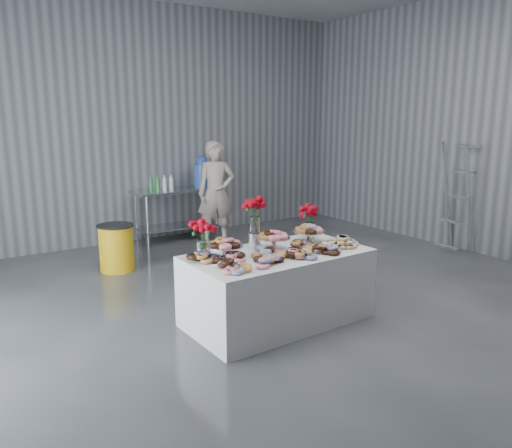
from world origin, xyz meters
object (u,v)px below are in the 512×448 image
(prep_table, at_px, (177,205))
(trash_barrel, at_px, (116,248))
(water_jug, at_px, (202,173))
(display_table, at_px, (278,287))
(person, at_px, (216,193))
(stepladder, at_px, (458,197))

(prep_table, distance_m, trash_barrel, 1.89)
(prep_table, height_order, trash_barrel, prep_table)
(trash_barrel, bearing_deg, prep_table, 37.75)
(water_jug, height_order, trash_barrel, water_jug)
(display_table, height_order, prep_table, prep_table)
(person, height_order, stepladder, stepladder)
(water_jug, height_order, stepladder, stepladder)
(water_jug, distance_m, person, 0.66)
(display_table, distance_m, stepladder, 4.07)
(person, bearing_deg, stepladder, -24.29)
(display_table, height_order, stepladder, stepladder)
(prep_table, height_order, person, person)
(prep_table, xyz_separation_m, water_jug, (0.50, -0.00, 0.53))
(water_jug, relative_size, stepladder, 0.31)
(display_table, distance_m, trash_barrel, 2.82)
(trash_barrel, distance_m, stepladder, 5.26)
(person, xyz_separation_m, stepladder, (2.88, -2.60, 0.02))
(trash_barrel, bearing_deg, person, 16.03)
(prep_table, relative_size, person, 0.86)
(display_table, relative_size, prep_table, 1.27)
(person, relative_size, stepladder, 0.98)
(trash_barrel, relative_size, stepladder, 0.37)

